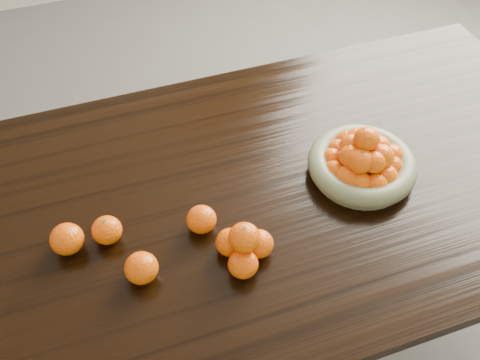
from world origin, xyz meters
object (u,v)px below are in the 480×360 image
object	(u,v)px
fruit_bowl	(363,161)
loose_orange_0	(107,230)
dining_table	(243,214)
orange_pyramid	(244,247)

from	to	relation	value
fruit_bowl	loose_orange_0	world-z (taller)	fruit_bowl
dining_table	orange_pyramid	bearing A→B (deg)	-108.91
orange_pyramid	loose_orange_0	xyz separation A→B (m)	(-0.29, 0.16, -0.01)
dining_table	fruit_bowl	distance (m)	0.35
loose_orange_0	fruit_bowl	bearing A→B (deg)	-0.58
dining_table	orange_pyramid	world-z (taller)	orange_pyramid
fruit_bowl	dining_table	bearing A→B (deg)	173.65
fruit_bowl	loose_orange_0	distance (m)	0.68
dining_table	loose_orange_0	bearing A→B (deg)	-175.36
dining_table	orange_pyramid	size ratio (longest dim) A/B	14.62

